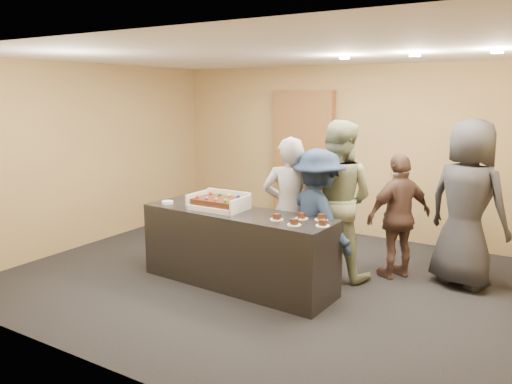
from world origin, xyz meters
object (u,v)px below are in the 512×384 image
Objects in this scene: person_server_grey at (289,210)px; person_sage_man at (336,200)px; cake_box at (220,205)px; person_dark_suit at (467,204)px; serving_counter at (237,248)px; person_navy_man at (318,219)px; storage_cabinet at (303,160)px; sheet_cake at (219,201)px; person_brown_extra at (399,216)px; plate_stack at (167,202)px.

person_sage_man is at bearing -155.99° from person_server_grey.
person_dark_suit reaches higher than cake_box.
person_navy_man is (0.83, 0.45, 0.37)m from serving_counter.
storage_cabinet is at bearing -32.56° from person_navy_man.
person_dark_suit is at bearing 28.71° from sheet_cake.
storage_cabinet is 1.18× the size of person_sage_man.
person_brown_extra is (1.82, 1.26, -0.22)m from sheet_cake.
plate_stack is at bearing -172.17° from sheet_cake.
sheet_cake is 0.34× the size of person_navy_man.
storage_cabinet is 2.58m from person_brown_extra.
cake_box is at bearing 49.19° from person_dark_suit.
person_navy_man reaches higher than cake_box.
person_brown_extra is at bearing 31.98° from person_dark_suit.
person_server_grey is at bearing 30.48° from cake_box.
person_navy_man is (1.82, 0.55, -0.10)m from plate_stack.
person_sage_man is at bearing 38.20° from sheet_cake.
plate_stack is at bearing -2.20° from person_server_grey.
person_server_grey is 0.91× the size of person_sage_man.
sheet_cake is 0.29× the size of person_sage_man.
person_dark_suit is at bearing 24.60° from plate_stack.
cake_box is 0.40× the size of person_navy_man.
storage_cabinet is at bearing -90.54° from person_server_grey.
person_navy_man is (1.10, 0.43, -0.12)m from cake_box.
person_sage_man reaches higher than cake_box.
sheet_cake is (-0.00, -0.02, 0.05)m from cake_box.
person_navy_man is 1.09m from person_brown_extra.
storage_cabinet is (-0.50, 2.77, 0.71)m from serving_counter.
person_navy_man is at bearing -60.13° from storage_cabinet.
person_dark_suit is at bearing -161.78° from person_sage_man.
plate_stack is at bearing -171.02° from serving_counter.
cake_box is 1.18m from person_navy_man.
sheet_cake is 0.73m from plate_stack.
sheet_cake reaches higher than plate_stack.
plate_stack is at bearing -99.57° from storage_cabinet.
person_dark_suit reaches higher than person_navy_man.
serving_counter is at bearing 52.31° from person_dark_suit.
serving_counter is 1.23× the size of person_sage_man.
person_navy_man is 1.06× the size of person_brown_extra.
person_dark_suit reaches higher than person_brown_extra.
cake_box is 0.37× the size of person_server_grey.
plate_stack is at bearing -25.38° from person_brown_extra.
sheet_cake is 0.32× the size of person_server_grey.
cake_box reaches higher than sheet_cake.
person_navy_man is at bearing 16.83° from plate_stack.
serving_counter is 1.46× the size of person_navy_man.
cake_box is 1.17× the size of sheet_cake.
serving_counter is at bearing -14.53° from person_brown_extra.
sheet_cake is at bearing 49.89° from person_navy_man.
person_brown_extra is (1.10, 0.81, -0.11)m from person_server_grey.
person_navy_man is at bearing -5.38° from person_brown_extra.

